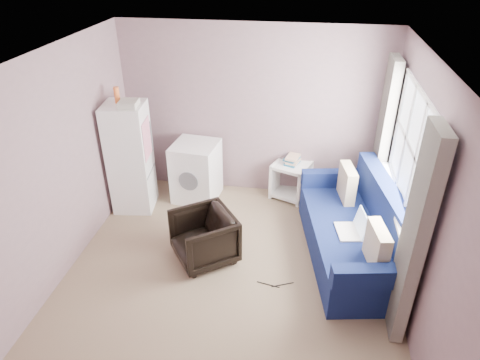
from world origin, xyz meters
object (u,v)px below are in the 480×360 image
(fridge, at_px, (130,157))
(side_table, at_px, (291,177))
(armchair, at_px, (204,235))
(washing_machine, at_px, (196,170))
(sofa, at_px, (357,234))

(fridge, height_order, side_table, fridge)
(fridge, relative_size, side_table, 2.61)
(side_table, bearing_deg, armchair, -120.55)
(armchair, height_order, fridge, fridge)
(side_table, bearing_deg, washing_machine, -169.69)
(washing_machine, bearing_deg, sofa, -18.43)
(washing_machine, xyz_separation_m, sofa, (2.25, -1.05, -0.11))
(armchair, height_order, sofa, sofa)
(sofa, bearing_deg, washing_machine, 144.83)
(washing_machine, bearing_deg, fridge, -149.13)
(armchair, bearing_deg, fridge, -163.97)
(armchair, distance_m, sofa, 1.85)
(fridge, relative_size, sofa, 0.79)
(fridge, xyz_separation_m, sofa, (3.08, -0.67, -0.45))
(washing_machine, relative_size, sofa, 0.39)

